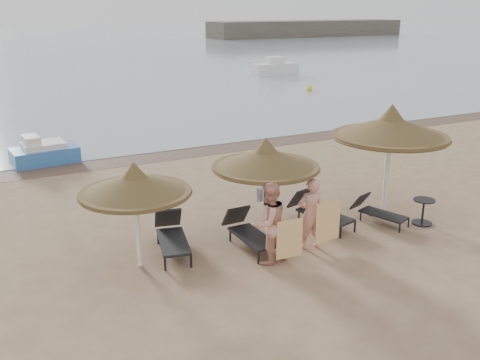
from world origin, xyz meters
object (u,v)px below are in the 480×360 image
at_px(lounger_near_right, 318,210).
at_px(person_right, 311,208).
at_px(lounger_near_left, 248,231).
at_px(palapa_center, 266,159).
at_px(side_table, 423,212).
at_px(palapa_left, 135,184).
at_px(lounger_far_left, 172,235).
at_px(pedal_boat, 44,152).
at_px(person_left, 269,217).
at_px(palapa_right, 391,127).
at_px(lounger_far_right, 376,211).

distance_m(lounger_near_right, person_right, 1.73).
height_order(lounger_near_left, person_right, person_right).
bearing_deg(palapa_center, side_table, -14.50).
xyz_separation_m(palapa_left, palapa_center, (3.32, 0.03, 0.14)).
bearing_deg(lounger_far_left, side_table, -0.70).
distance_m(lounger_near_right, pedal_boat, 11.32).
bearing_deg(lounger_near_right, person_left, -162.61).
xyz_separation_m(lounger_near_left, lounger_near_right, (2.36, 0.36, 0.01)).
relative_size(lounger_near_right, person_left, 0.91).
height_order(lounger_far_left, lounger_near_right, lounger_far_left).
distance_m(palapa_center, palapa_right, 3.92).
xyz_separation_m(lounger_far_right, side_table, (1.02, -0.71, 0.01)).
height_order(lounger_far_left, person_left, person_left).
distance_m(palapa_left, lounger_far_left, 1.93).
bearing_deg(lounger_near_left, palapa_right, -0.04).
distance_m(lounger_near_left, lounger_far_right, 3.90).
relative_size(lounger_far_right, person_left, 0.74).
xyz_separation_m(palapa_left, palapa_right, (7.22, -0.05, 0.55)).
bearing_deg(lounger_near_left, lounger_near_right, 7.70).
relative_size(lounger_far_left, lounger_far_right, 1.23).
relative_size(palapa_left, lounger_near_left, 1.31).
bearing_deg(lounger_far_left, lounger_near_right, 9.14).
height_order(lounger_far_left, lounger_near_left, lounger_far_left).
height_order(side_table, person_right, person_right).
xyz_separation_m(palapa_right, lounger_far_right, (-0.57, -0.34, -2.22)).
distance_m(person_left, person_right, 1.31).
xyz_separation_m(palapa_left, person_right, (4.04, -0.96, -0.94)).
relative_size(palapa_right, side_table, 4.55).
xyz_separation_m(palapa_left, person_left, (2.75, -1.17, -0.85)).
distance_m(palapa_left, palapa_center, 3.33).
height_order(palapa_center, lounger_far_right, palapa_center).
bearing_deg(lounger_near_left, lounger_far_right, -4.93).
distance_m(lounger_far_left, person_right, 3.46).
distance_m(lounger_near_left, person_right, 1.67).
xyz_separation_m(palapa_right, person_right, (-3.18, -0.91, -1.50)).
xyz_separation_m(palapa_left, lounger_near_left, (2.75, -0.13, -1.61)).
distance_m(lounger_far_right, person_right, 2.77).
bearing_deg(palapa_left, side_table, -8.13).
bearing_deg(palapa_right, lounger_far_left, 175.14).
height_order(side_table, pedal_boat, pedal_boat).
xyz_separation_m(person_right, pedal_boat, (-4.77, 10.89, -0.64)).
distance_m(lounger_near_right, lounger_far_right, 1.66).
xyz_separation_m(lounger_near_right, lounger_far_right, (1.54, -0.63, -0.07)).
distance_m(palapa_left, palapa_right, 7.24).
height_order(lounger_near_left, side_table, lounger_near_left).
bearing_deg(lounger_near_left, lounger_far_left, 159.90).
height_order(lounger_far_left, pedal_boat, pedal_boat).
height_order(lounger_far_left, side_table, lounger_far_left).
bearing_deg(lounger_far_left, pedal_boat, 112.77).
relative_size(palapa_center, pedal_boat, 1.08).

